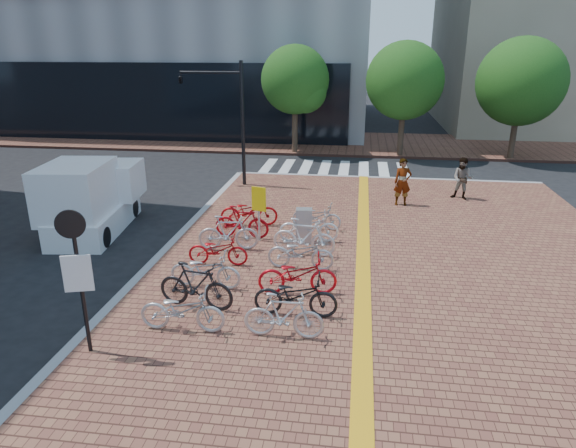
# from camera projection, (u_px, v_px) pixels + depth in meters

# --- Properties ---
(ground) EXTENTS (120.00, 120.00, 0.00)m
(ground) POSITION_uv_depth(u_px,v_px,m) (285.00, 291.00, 13.33)
(ground) COLOR black
(ground) RESTS_ON ground
(sidewalk) EXTENTS (14.00, 34.00, 0.15)m
(sidewalk) POSITION_uv_depth(u_px,v_px,m) (424.00, 438.00, 8.24)
(sidewalk) COLOR brown
(sidewalk) RESTS_ON ground
(tactile_strip) EXTENTS (0.40, 34.00, 0.01)m
(tactile_strip) POSITION_uv_depth(u_px,v_px,m) (362.00, 428.00, 8.34)
(tactile_strip) COLOR orange
(tactile_strip) RESTS_ON sidewalk
(kerb_west) EXTENTS (0.25, 34.00, 0.15)m
(kerb_west) POSITION_uv_depth(u_px,v_px,m) (23.00, 399.00, 9.16)
(kerb_west) COLOR gray
(kerb_west) RESTS_ON ground
(kerb_north) EXTENTS (14.00, 0.25, 0.15)m
(kerb_north) POSITION_uv_depth(u_px,v_px,m) (385.00, 179.00, 24.12)
(kerb_north) COLOR gray
(kerb_north) RESTS_ON ground
(far_sidewalk) EXTENTS (70.00, 8.00, 0.15)m
(far_sidewalk) POSITION_uv_depth(u_px,v_px,m) (333.00, 143.00, 32.92)
(far_sidewalk) COLOR brown
(far_sidewalk) RESTS_ON ground
(crosswalk) EXTENTS (7.50, 4.00, 0.01)m
(crosswalk) POSITION_uv_depth(u_px,v_px,m) (334.00, 169.00, 26.34)
(crosswalk) COLOR silver
(crosswalk) RESTS_ON ground
(street_trees) EXTENTS (16.20, 4.60, 6.35)m
(street_trees) POSITION_uv_depth(u_px,v_px,m) (424.00, 83.00, 27.61)
(street_trees) COLOR #38281E
(street_trees) RESTS_ON far_sidewalk
(bike_0) EXTENTS (1.89, 0.70, 0.99)m
(bike_0) POSITION_uv_depth(u_px,v_px,m) (182.00, 310.00, 11.06)
(bike_0) COLOR #B5B6BB
(bike_0) RESTS_ON sidewalk
(bike_1) EXTENTS (1.94, 0.82, 1.13)m
(bike_1) POSITION_uv_depth(u_px,v_px,m) (196.00, 286.00, 12.01)
(bike_1) COLOR black
(bike_1) RESTS_ON sidewalk
(bike_2) EXTENTS (1.85, 0.68, 0.97)m
(bike_2) POSITION_uv_depth(u_px,v_px,m) (205.00, 270.00, 13.05)
(bike_2) COLOR silver
(bike_2) RESTS_ON sidewalk
(bike_3) EXTENTS (1.72, 0.67, 0.89)m
(bike_3) POSITION_uv_depth(u_px,v_px,m) (218.00, 250.00, 14.41)
(bike_3) COLOR #B50C13
(bike_3) RESTS_ON sidewalk
(bike_4) EXTENTS (1.87, 0.78, 1.09)m
(bike_4) POSITION_uv_depth(u_px,v_px,m) (228.00, 233.00, 15.43)
(bike_4) COLOR #BABABF
(bike_4) RESTS_ON sidewalk
(bike_5) EXTENTS (1.79, 0.57, 1.06)m
(bike_5) POSITION_uv_depth(u_px,v_px,m) (242.00, 222.00, 16.42)
(bike_5) COLOR #A80C15
(bike_5) RESTS_ON sidewalk
(bike_6) EXTENTS (2.05, 1.04, 1.03)m
(bike_6) POSITION_uv_depth(u_px,v_px,m) (249.00, 211.00, 17.54)
(bike_6) COLOR #B80D10
(bike_6) RESTS_ON sidewalk
(bike_7) EXTENTS (1.72, 0.49, 1.03)m
(bike_7) POSITION_uv_depth(u_px,v_px,m) (284.00, 316.00, 10.78)
(bike_7) COLOR #BBBBC0
(bike_7) RESTS_ON sidewalk
(bike_8) EXTENTS (1.93, 0.69, 1.01)m
(bike_8) POSITION_uv_depth(u_px,v_px,m) (296.00, 295.00, 11.67)
(bike_8) COLOR black
(bike_8) RESTS_ON sidewalk
(bike_9) EXTENTS (2.04, 0.95, 1.03)m
(bike_9) POSITION_uv_depth(u_px,v_px,m) (298.00, 275.00, 12.70)
(bike_9) COLOR red
(bike_9) RESTS_ON sidewalk
(bike_10) EXTENTS (1.86, 0.70, 0.97)m
(bike_10) POSITION_uv_depth(u_px,v_px,m) (301.00, 252.00, 14.13)
(bike_10) COLOR #ADACB1
(bike_10) RESTS_ON sidewalk
(bike_11) EXTENTS (1.93, 0.75, 1.13)m
(bike_11) POSITION_uv_depth(u_px,v_px,m) (304.00, 237.00, 15.06)
(bike_11) COLOR silver
(bike_11) RESTS_ON sidewalk
(bike_12) EXTENTS (1.94, 0.86, 0.99)m
(bike_12) POSITION_uv_depth(u_px,v_px,m) (309.00, 227.00, 16.10)
(bike_12) COLOR white
(bike_12) RESTS_ON sidewalk
(bike_13) EXTENTS (1.77, 0.87, 0.89)m
(bike_13) POSITION_uv_depth(u_px,v_px,m) (317.00, 216.00, 17.27)
(bike_13) COLOR #B2B2B7
(bike_13) RESTS_ON sidewalk
(pedestrian_a) EXTENTS (0.71, 0.51, 1.82)m
(pedestrian_a) POSITION_uv_depth(u_px,v_px,m) (403.00, 182.00, 19.69)
(pedestrian_a) COLOR gray
(pedestrian_a) RESTS_ON sidewalk
(pedestrian_b) EXTENTS (1.01, 0.91, 1.69)m
(pedestrian_b) POSITION_uv_depth(u_px,v_px,m) (463.00, 179.00, 20.47)
(pedestrian_b) COLOR #4A4E5E
(pedestrian_b) RESTS_ON sidewalk
(utility_box) EXTENTS (0.53, 0.40, 1.09)m
(utility_box) POSITION_uv_depth(u_px,v_px,m) (304.00, 225.00, 16.07)
(utility_box) COLOR #A6A6AB
(utility_box) RESTS_ON sidewalk
(yellow_sign) EXTENTS (0.47, 0.19, 1.77)m
(yellow_sign) POSITION_uv_depth(u_px,v_px,m) (259.00, 204.00, 15.91)
(yellow_sign) COLOR #B7B7BC
(yellow_sign) RESTS_ON sidewalk
(notice_sign) EXTENTS (0.55, 0.21, 3.04)m
(notice_sign) POSITION_uv_depth(u_px,v_px,m) (77.00, 265.00, 9.80)
(notice_sign) COLOR black
(notice_sign) RESTS_ON sidewalk
(traffic_light_pole) EXTENTS (2.84, 1.09, 5.29)m
(traffic_light_pole) POSITION_uv_depth(u_px,v_px,m) (214.00, 100.00, 21.84)
(traffic_light_pole) COLOR black
(traffic_light_pole) RESTS_ON sidewalk
(box_truck) EXTENTS (2.39, 4.49, 2.48)m
(box_truck) POSITION_uv_depth(u_px,v_px,m) (92.00, 199.00, 17.19)
(box_truck) COLOR white
(box_truck) RESTS_ON ground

